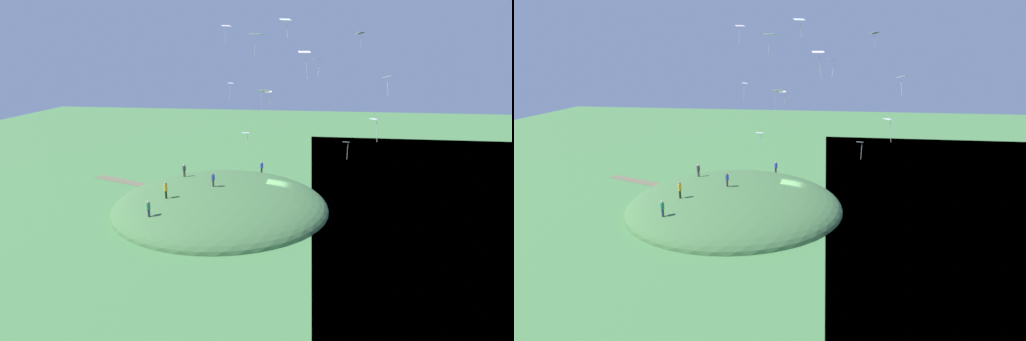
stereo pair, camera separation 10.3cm
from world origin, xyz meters
The scene contains 21 objects.
ground_plane centered at (0.00, 0.00, 0.00)m, with size 160.00×160.00×0.00m, color #467D41.
grass_hill centered at (6.43, 2.99, 0.00)m, with size 25.35×24.42×5.53m, color #44703D.
dirt_path centered at (20.43, -3.86, 0.02)m, with size 14.08×1.43×0.04m, color #686048.
person_walking_path centered at (7.11, 3.81, 3.78)m, with size 0.58×0.58×1.63m.
person_watching_kites centered at (12.04, 10.93, 2.79)m, with size 0.44×0.44×1.71m.
person_with_child centered at (11.97, -0.70, 3.37)m, with size 0.57×0.57×1.65m.
person_near_shore centered at (2.89, -8.02, 2.03)m, with size 0.49×0.49×1.78m.
person_on_hilltop centered at (11.53, 7.24, 3.53)m, with size 0.43×0.43×1.86m.
kite_0 centered at (-4.18, 2.74, 16.80)m, with size 0.83×0.64×1.92m.
kite_1 centered at (-8.08, 5.91, 19.28)m, with size 0.94×0.93×1.39m.
kite_2 centered at (0.34, 12.40, 14.36)m, with size 0.97×0.70×2.18m.
kite_3 centered at (2.00, 4.62, 19.27)m, with size 1.34×1.11×2.03m.
kite_4 centered at (-3.05, 13.36, 17.50)m, with size 1.06×0.83×2.19m.
kite_5 centered at (1.10, 0.65, 13.25)m, with size 0.79×0.56×1.46m.
kite_6 centered at (-7.39, 6.48, 8.81)m, with size 0.74×0.62×1.86m.
kite_7 centered at (-9.51, 13.79, 15.78)m, with size 0.98×1.14×1.58m.
kite_8 centered at (5.84, -1.17, 13.97)m, with size 0.63×0.89×2.02m.
kite_9 centered at (3.90, 10.12, 19.73)m, with size 0.95×0.88×1.56m.
kite_10 centered at (2.27, 9.93, 10.29)m, with size 0.76×0.57×1.22m.
kite_11 centered at (-1.20, 8.92, 20.32)m, with size 1.14×0.98×1.65m.
kite_12 centered at (-9.30, 10.52, 11.82)m, with size 0.89×0.94×2.09m.
Camera 1 is at (-3.55, 46.30, 17.59)m, focal length 27.93 mm.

